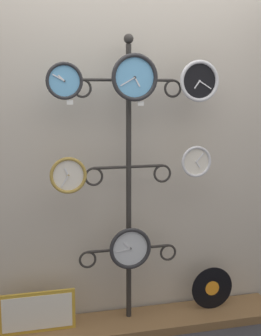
{
  "coord_description": "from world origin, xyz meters",
  "views": [
    {
      "loc": [
        -0.77,
        -2.64,
        1.65
      ],
      "look_at": [
        0.0,
        0.36,
        1.14
      ],
      "focal_mm": 50.0,
      "sensor_mm": 36.0,
      "label": 1
    }
  ],
  "objects": [
    {
      "name": "picture_frame",
      "position": [
        -0.65,
        0.34,
        0.2
      ],
      "size": [
        0.5,
        0.02,
        0.28
      ],
      "color": "gold",
      "rests_on": "low_shelf"
    },
    {
      "name": "price_tag_upper",
      "position": [
        -0.4,
        0.31,
        1.58
      ],
      "size": [
        0.04,
        0.0,
        0.03
      ],
      "color": "white"
    },
    {
      "name": "price_tag_mid",
      "position": [
        0.05,
        0.3,
        1.58
      ],
      "size": [
        0.04,
        0.0,
        0.03
      ],
      "color": "white"
    },
    {
      "name": "clock_middle_right",
      "position": [
        0.45,
        0.32,
        1.18
      ],
      "size": [
        0.22,
        0.04,
        0.22
      ],
      "color": "silver"
    },
    {
      "name": "display_stand",
      "position": [
        0.0,
        0.41,
        0.65
      ],
      "size": [
        0.74,
        0.42,
        2.02
      ],
      "color": "#282623",
      "rests_on": "ground_plane"
    },
    {
      "name": "clock_top_center",
      "position": [
        0.01,
        0.3,
        1.74
      ],
      "size": [
        0.31,
        0.04,
        0.31
      ],
      "color": "#60A8DB"
    },
    {
      "name": "clock_middle_left",
      "position": [
        -0.42,
        0.31,
        1.12
      ],
      "size": [
        0.24,
        0.04,
        0.24
      ],
      "color": "silver"
    },
    {
      "name": "clock_top_right",
      "position": [
        0.46,
        0.32,
        1.72
      ],
      "size": [
        0.28,
        0.04,
        0.28
      ],
      "color": "black"
    },
    {
      "name": "clock_bottom_center",
      "position": [
        -0.02,
        0.3,
        0.61
      ],
      "size": [
        0.29,
        0.04,
        0.29
      ],
      "color": "silver"
    },
    {
      "name": "low_shelf",
      "position": [
        0.0,
        0.35,
        0.03
      ],
      "size": [
        2.2,
        0.36,
        0.06
      ],
      "color": "brown",
      "rests_on": "ground_plane"
    },
    {
      "name": "shop_wall",
      "position": [
        0.0,
        0.57,
        1.4
      ],
      "size": [
        4.4,
        0.04,
        2.8
      ],
      "color": "#BCB2A3",
      "rests_on": "ground_plane"
    },
    {
      "name": "vinyl_record",
      "position": [
        0.63,
        0.37,
        0.22
      ],
      "size": [
        0.32,
        0.01,
        0.32
      ],
      "color": "black",
      "rests_on": "low_shelf"
    },
    {
      "name": "clock_top_left",
      "position": [
        -0.44,
        0.32,
        1.72
      ],
      "size": [
        0.23,
        0.04,
        0.23
      ],
      "color": "#60A8DB"
    }
  ]
}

